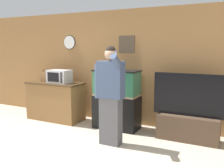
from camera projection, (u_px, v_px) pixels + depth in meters
ground_plane at (50, 163)px, 3.83m from camera, size 18.00×18.00×0.00m
wall_back_paneled at (119, 67)px, 5.80m from camera, size 10.00×0.08×2.60m
counter_island at (56, 101)px, 6.09m from camera, size 1.40×0.63×0.92m
microwave at (59, 76)px, 5.91m from camera, size 0.53×0.36×0.31m
knife_block at (44, 77)px, 6.12m from camera, size 0.13×0.11×0.31m
aquarium_on_stand at (117, 99)px, 5.39m from camera, size 0.98×0.49×1.28m
tv_on_stand at (188, 121)px, 4.72m from camera, size 1.37×0.40×1.28m
person_standing at (110, 94)px, 4.45m from camera, size 0.56×0.43×1.79m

